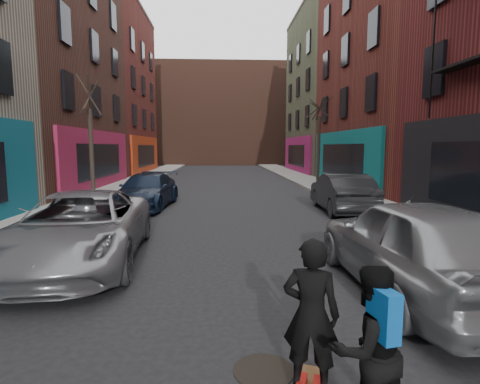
{
  "coord_description": "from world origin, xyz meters",
  "views": [
    {
      "loc": [
        -0.11,
        -0.04,
        2.54
      ],
      "look_at": [
        0.29,
        7.7,
        1.6
      ],
      "focal_mm": 28.0,
      "sensor_mm": 36.0,
      "label": 1
    }
  ],
  "objects": [
    {
      "name": "sidewalk_left",
      "position": [
        -6.25,
        30.0,
        0.07
      ],
      "size": [
        2.5,
        84.0,
        0.13
      ],
      "primitive_type": "cube",
      "color": "gray",
      "rests_on": "ground"
    },
    {
      "name": "sidewalk_right",
      "position": [
        6.25,
        30.0,
        0.07
      ],
      "size": [
        2.5,
        84.0,
        0.13
      ],
      "primitive_type": "cube",
      "color": "gray",
      "rests_on": "ground"
    },
    {
      "name": "building_far",
      "position": [
        0.0,
        56.0,
        7.0
      ],
      "size": [
        40.0,
        10.0,
        14.0
      ],
      "primitive_type": "cube",
      "color": "#47281E",
      "rests_on": "ground"
    },
    {
      "name": "tree_left_far",
      "position": [
        -6.2,
        18.0,
        3.38
      ],
      "size": [
        2.0,
        2.0,
        6.5
      ],
      "primitive_type": null,
      "color": "black",
      "rests_on": "sidewalk_left"
    },
    {
      "name": "tree_right_far",
      "position": [
        6.2,
        24.0,
        3.53
      ],
      "size": [
        2.0,
        2.0,
        6.8
      ],
      "primitive_type": null,
      "color": "black",
      "rests_on": "sidewalk_right"
    },
    {
      "name": "parked_left_far",
      "position": [
        -3.2,
        8.18,
        0.77
      ],
      "size": [
        3.04,
        5.77,
        1.55
      ],
      "primitive_type": "imported",
      "rotation": [
        0.0,
        0.0,
        0.09
      ],
      "color": "gray",
      "rests_on": "ground"
    },
    {
      "name": "parked_left_end",
      "position": [
        -3.24,
        15.73,
        0.71
      ],
      "size": [
        2.38,
        5.02,
        1.41
      ],
      "primitive_type": "imported",
      "rotation": [
        0.0,
        0.0,
        -0.08
      ],
      "color": "black",
      "rests_on": "ground"
    },
    {
      "name": "parked_right_far",
      "position": [
        3.2,
        6.08,
        0.86
      ],
      "size": [
        2.09,
        5.07,
        1.72
      ],
      "primitive_type": "imported",
      "rotation": [
        0.0,
        0.0,
        3.15
      ],
      "color": "gray",
      "rests_on": "ground"
    },
    {
      "name": "parked_right_end",
      "position": [
        4.6,
        14.22,
        0.76
      ],
      "size": [
        1.81,
        4.66,
        1.51
      ],
      "primitive_type": "imported",
      "rotation": [
        0.0,
        0.0,
        3.1
      ],
      "color": "black",
      "rests_on": "ground"
    },
    {
      "name": "skateboarder",
      "position": [
        0.78,
        3.46,
        0.88
      ],
      "size": [
        0.66,
        0.54,
        1.56
      ],
      "primitive_type": "imported",
      "rotation": [
        0.0,
        0.0,
        2.8
      ],
      "color": "black",
      "rests_on": "skateboard"
    },
    {
      "name": "pedestrian",
      "position": [
        1.18,
        2.99,
        0.78
      ],
      "size": [
        0.84,
        0.71,
        1.54
      ],
      "rotation": [
        0.0,
        0.0,
        3.33
      ],
      "color": "black",
      "rests_on": "ground"
    },
    {
      "name": "manhole",
      "position": [
        0.36,
        3.92,
        0.01
      ],
      "size": [
        0.74,
        0.74,
        0.01
      ],
      "primitive_type": "cylinder",
      "rotation": [
        0.0,
        0.0,
        0.06
      ],
      "color": "black",
      "rests_on": "ground"
    }
  ]
}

